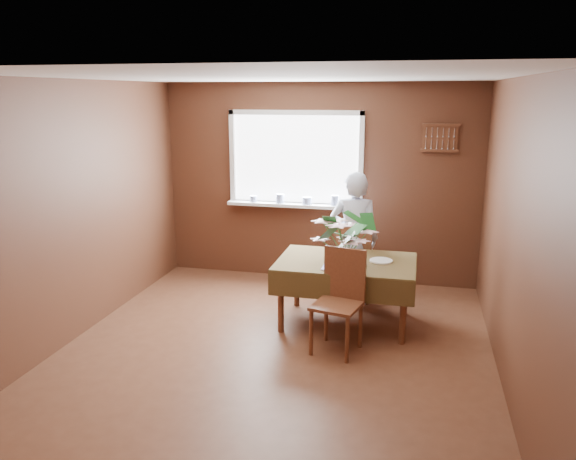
% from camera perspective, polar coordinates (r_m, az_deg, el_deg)
% --- Properties ---
extents(floor, '(4.50, 4.50, 0.00)m').
position_cam_1_polar(floor, '(5.40, -1.37, -12.27)').
color(floor, '#542D1D').
rests_on(floor, ground).
extents(ceiling, '(4.50, 4.50, 0.00)m').
position_cam_1_polar(ceiling, '(4.85, -1.54, 15.31)').
color(ceiling, white).
rests_on(ceiling, wall_back).
extents(wall_back, '(4.00, 0.00, 4.00)m').
position_cam_1_polar(wall_back, '(7.14, 3.14, 4.74)').
color(wall_back, brown).
rests_on(wall_back, floor).
extents(wall_front, '(4.00, 0.00, 4.00)m').
position_cam_1_polar(wall_front, '(2.95, -12.70, -8.90)').
color(wall_front, brown).
rests_on(wall_front, floor).
extents(wall_left, '(0.00, 4.50, 4.50)m').
position_cam_1_polar(wall_left, '(5.80, -20.93, 1.74)').
color(wall_left, brown).
rests_on(wall_left, floor).
extents(wall_right, '(0.00, 4.50, 4.50)m').
position_cam_1_polar(wall_right, '(4.88, 21.90, -0.51)').
color(wall_right, brown).
rests_on(wall_right, floor).
extents(window_assembly, '(1.72, 0.20, 1.22)m').
position_cam_1_polar(window_assembly, '(7.13, 0.74, 5.65)').
color(window_assembly, white).
rests_on(window_assembly, wall_back).
extents(spoon_rack, '(0.44, 0.05, 0.33)m').
position_cam_1_polar(spoon_rack, '(6.93, 15.19, 9.01)').
color(spoon_rack, brown).
rests_on(spoon_rack, wall_back).
extents(dining_table, '(1.42, 0.97, 0.69)m').
position_cam_1_polar(dining_table, '(5.84, 5.93, -3.88)').
color(dining_table, brown).
rests_on(dining_table, floor).
extents(chair_far, '(0.41, 0.41, 0.94)m').
position_cam_1_polar(chair_far, '(6.52, 6.79, -2.88)').
color(chair_far, brown).
rests_on(chair_far, floor).
extents(chair_near, '(0.50, 0.50, 0.96)m').
position_cam_1_polar(chair_near, '(5.30, 5.31, -6.67)').
color(chair_near, brown).
rests_on(chair_near, floor).
extents(seated_woman, '(0.57, 0.39, 1.53)m').
position_cam_1_polar(seated_woman, '(6.42, 6.72, -0.81)').
color(seated_woman, white).
rests_on(seated_woman, floor).
extents(flower_bouquet, '(0.57, 0.57, 0.49)m').
position_cam_1_polar(flower_bouquet, '(5.52, 5.92, -0.61)').
color(flower_bouquet, white).
rests_on(flower_bouquet, dining_table).
extents(side_plate, '(0.30, 0.30, 0.01)m').
position_cam_1_polar(side_plate, '(5.84, 9.44, -3.09)').
color(side_plate, white).
rests_on(side_plate, dining_table).
extents(table_knife, '(0.11, 0.23, 0.00)m').
position_cam_1_polar(table_knife, '(5.59, 7.42, -3.79)').
color(table_knife, silver).
rests_on(table_knife, dining_table).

